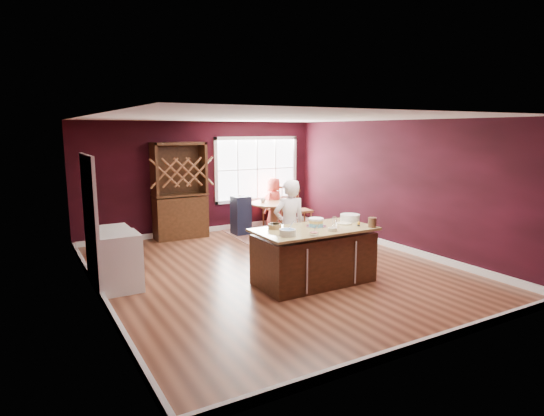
# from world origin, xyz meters

# --- Properties ---
(room_shell) EXTENTS (7.00, 7.00, 7.00)m
(room_shell) POSITION_xyz_m (0.00, 0.00, 1.35)
(room_shell) COLOR brown
(room_shell) RESTS_ON ground
(window) EXTENTS (2.36, 0.10, 1.66)m
(window) POSITION_xyz_m (1.50, 3.47, 1.50)
(window) COLOR white
(window) RESTS_ON room_shell
(doorway) EXTENTS (0.08, 1.26, 2.13)m
(doorway) POSITION_xyz_m (-2.97, 0.60, 1.02)
(doorway) COLOR white
(doorway) RESTS_ON room_shell
(kitchen_island) EXTENTS (1.97, 1.03, 0.92)m
(kitchen_island) POSITION_xyz_m (0.22, -0.93, 0.44)
(kitchen_island) COLOR black
(kitchen_island) RESTS_ON ground
(dining_table) EXTENTS (1.16, 1.16, 0.75)m
(dining_table) POSITION_xyz_m (1.50, 2.57, 0.53)
(dining_table) COLOR brown
(dining_table) RESTS_ON ground
(baker) EXTENTS (0.64, 0.45, 1.65)m
(baker) POSITION_xyz_m (0.20, -0.21, 0.83)
(baker) COLOR silver
(baker) RESTS_ON ground
(layer_cake) EXTENTS (0.35, 0.35, 0.14)m
(layer_cake) POSITION_xyz_m (0.32, -0.84, 0.99)
(layer_cake) COLOR white
(layer_cake) RESTS_ON kitchen_island
(bowl_blue) EXTENTS (0.25, 0.25, 0.10)m
(bowl_blue) POSITION_xyz_m (-0.43, -1.16, 0.97)
(bowl_blue) COLOR silver
(bowl_blue) RESTS_ON kitchen_island
(bowl_yellow) EXTENTS (0.22, 0.22, 0.08)m
(bowl_yellow) POSITION_xyz_m (-0.36, -0.64, 0.96)
(bowl_yellow) COLOR olive
(bowl_yellow) RESTS_ON kitchen_island
(bowl_pink) EXTENTS (0.14, 0.14, 0.05)m
(bowl_pink) POSITION_xyz_m (-0.08, -1.36, 0.95)
(bowl_pink) COLOR silver
(bowl_pink) RESTS_ON kitchen_island
(bowl_olive) EXTENTS (0.15, 0.15, 0.06)m
(bowl_olive) POSITION_xyz_m (0.35, -1.25, 0.95)
(bowl_olive) COLOR beige
(bowl_olive) RESTS_ON kitchen_island
(drinking_glass) EXTENTS (0.08, 0.08, 0.16)m
(drinking_glass) POSITION_xyz_m (0.58, -1.00, 1.00)
(drinking_glass) COLOR silver
(drinking_glass) RESTS_ON kitchen_island
(dinner_plate) EXTENTS (0.26, 0.26, 0.02)m
(dinner_plate) POSITION_xyz_m (0.87, -0.90, 0.93)
(dinner_plate) COLOR #FDFBCC
(dinner_plate) RESTS_ON kitchen_island
(white_tub) EXTENTS (0.34, 0.34, 0.12)m
(white_tub) POSITION_xyz_m (1.12, -0.74, 0.98)
(white_tub) COLOR white
(white_tub) RESTS_ON kitchen_island
(stoneware_crock) EXTENTS (0.14, 0.14, 0.16)m
(stoneware_crock) POSITION_xyz_m (1.09, -1.34, 1.00)
(stoneware_crock) COLOR #41321D
(stoneware_crock) RESTS_ON kitchen_island
(toy_figurine) EXTENTS (0.05, 0.05, 0.08)m
(toy_figurine) POSITION_xyz_m (0.95, -1.17, 0.96)
(toy_figurine) COLOR gold
(toy_figurine) RESTS_ON kitchen_island
(rug) EXTENTS (2.22, 1.76, 0.01)m
(rug) POSITION_xyz_m (1.50, 2.57, 0.01)
(rug) COLOR brown
(rug) RESTS_ON ground
(chair_east) EXTENTS (0.47, 0.49, 1.07)m
(chair_east) POSITION_xyz_m (2.29, 2.55, 0.54)
(chair_east) COLOR brown
(chair_east) RESTS_ON ground
(chair_south) EXTENTS (0.41, 0.40, 0.94)m
(chair_south) POSITION_xyz_m (1.51, 1.85, 0.47)
(chair_south) COLOR brown
(chair_south) RESTS_ON ground
(chair_north) EXTENTS (0.49, 0.47, 1.08)m
(chair_north) POSITION_xyz_m (1.86, 3.28, 0.54)
(chair_north) COLOR olive
(chair_north) RESTS_ON ground
(seated_woman) EXTENTS (0.76, 0.67, 1.31)m
(seated_woman) POSITION_xyz_m (1.77, 3.06, 0.65)
(seated_woman) COLOR #D24036
(seated_woman) RESTS_ON ground
(high_chair) EXTENTS (0.40, 0.40, 0.97)m
(high_chair) POSITION_xyz_m (0.73, 2.84, 0.49)
(high_chair) COLOR black
(high_chair) RESTS_ON ground
(toddler) EXTENTS (0.18, 0.14, 0.26)m
(toddler) POSITION_xyz_m (0.75, 2.92, 0.81)
(toddler) COLOR #8CA5BF
(toddler) RESTS_ON high_chair
(table_plate) EXTENTS (0.22, 0.22, 0.02)m
(table_plate) POSITION_xyz_m (1.79, 2.49, 0.76)
(table_plate) COLOR beige
(table_plate) RESTS_ON dining_table
(table_cup) EXTENTS (0.15, 0.15, 0.10)m
(table_cup) POSITION_xyz_m (1.27, 2.73, 0.80)
(table_cup) COLOR silver
(table_cup) RESTS_ON dining_table
(hutch) EXTENTS (1.21, 0.50, 2.22)m
(hutch) POSITION_xyz_m (-0.65, 3.22, 1.11)
(hutch) COLOR black
(hutch) RESTS_ON ground
(washer) EXTENTS (0.63, 0.61, 0.91)m
(washer) POSITION_xyz_m (-2.64, 0.28, 0.46)
(washer) COLOR silver
(washer) RESTS_ON ground
(dryer) EXTENTS (0.61, 0.59, 0.89)m
(dryer) POSITION_xyz_m (-2.64, 0.92, 0.45)
(dryer) COLOR white
(dryer) RESTS_ON ground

